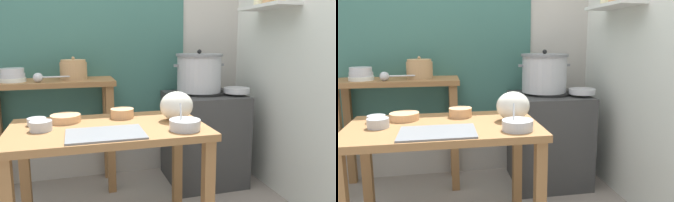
% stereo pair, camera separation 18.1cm
% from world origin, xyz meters
% --- Properties ---
extents(wall_back, '(4.40, 0.12, 2.60)m').
position_xyz_m(wall_back, '(0.08, 1.10, 1.30)').
color(wall_back, '#B2ADA3').
rests_on(wall_back, ground).
extents(wall_right, '(0.30, 3.20, 2.60)m').
position_xyz_m(wall_right, '(1.40, 0.20, 1.30)').
color(wall_right, silver).
rests_on(wall_right, ground).
extents(prep_table, '(1.10, 0.66, 0.72)m').
position_xyz_m(prep_table, '(0.01, -0.00, 0.61)').
color(prep_table, olive).
rests_on(prep_table, ground).
extents(back_shelf_table, '(0.96, 0.40, 0.90)m').
position_xyz_m(back_shelf_table, '(-0.34, 0.83, 0.68)').
color(back_shelf_table, olive).
rests_on(back_shelf_table, ground).
extents(stove_block, '(0.60, 0.61, 0.78)m').
position_xyz_m(stove_block, '(0.88, 0.70, 0.38)').
color(stove_block, '#383838').
rests_on(stove_block, ground).
extents(steamer_pot, '(0.44, 0.39, 0.35)m').
position_xyz_m(steamer_pot, '(0.84, 0.72, 0.94)').
color(steamer_pot, '#B7BABF').
rests_on(steamer_pot, stove_block).
extents(clay_pot, '(0.21, 0.21, 0.18)m').
position_xyz_m(clay_pot, '(-0.17, 0.83, 0.98)').
color(clay_pot, tan).
rests_on(clay_pot, back_shelf_table).
extents(bowl_stack_enamel, '(0.18, 0.18, 0.10)m').
position_xyz_m(bowl_stack_enamel, '(-0.60, 0.79, 0.95)').
color(bowl_stack_enamel, silver).
rests_on(bowl_stack_enamel, back_shelf_table).
extents(ladle, '(0.27, 0.07, 0.07)m').
position_xyz_m(ladle, '(-0.41, 0.72, 0.94)').
color(ladle, '#B7BABF').
rests_on(ladle, back_shelf_table).
extents(serving_tray, '(0.40, 0.28, 0.01)m').
position_xyz_m(serving_tray, '(-0.02, -0.17, 0.72)').
color(serving_tray, slate).
rests_on(serving_tray, prep_table).
extents(plastic_bag, '(0.20, 0.17, 0.18)m').
position_xyz_m(plastic_bag, '(0.43, 0.03, 0.81)').
color(plastic_bag, silver).
rests_on(plastic_bag, prep_table).
extents(wide_pan, '(0.21, 0.21, 0.04)m').
position_xyz_m(wide_pan, '(1.11, 0.56, 0.80)').
color(wide_pan, '#B7BABF').
rests_on(wide_pan, stove_block).
extents(prep_bowl_0, '(0.17, 0.17, 0.14)m').
position_xyz_m(prep_bowl_0, '(0.40, -0.19, 0.75)').
color(prep_bowl_0, '#B7BABF').
rests_on(prep_bowl_0, prep_table).
extents(prep_bowl_1, '(0.18, 0.18, 0.04)m').
position_xyz_m(prep_bowl_1, '(-0.23, 0.17, 0.74)').
color(prep_bowl_1, tan).
rests_on(prep_bowl_1, prep_table).
extents(prep_bowl_2, '(0.15, 0.15, 0.06)m').
position_xyz_m(prep_bowl_2, '(0.12, 0.19, 0.75)').
color(prep_bowl_2, tan).
rests_on(prep_bowl_2, prep_table).
extents(prep_bowl_3, '(0.11, 0.11, 0.04)m').
position_xyz_m(prep_bowl_3, '(-0.38, 0.14, 0.74)').
color(prep_bowl_3, '#B7BABF').
rests_on(prep_bowl_3, prep_table).
extents(prep_bowl_4, '(0.12, 0.12, 0.05)m').
position_xyz_m(prep_bowl_4, '(-0.35, 0.00, 0.75)').
color(prep_bowl_4, '#B7BABF').
rests_on(prep_bowl_4, prep_table).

